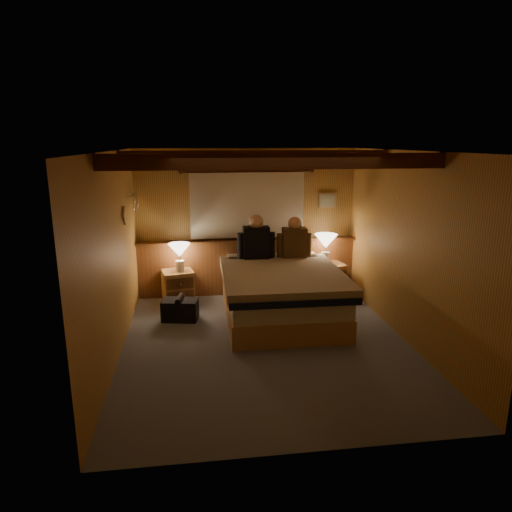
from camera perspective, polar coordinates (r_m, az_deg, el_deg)
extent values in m
plane|color=slate|center=(5.91, 1.31, -10.96)|extent=(4.20, 4.20, 0.00)
plane|color=#E0A054|center=(5.35, 1.45, 12.98)|extent=(4.20, 4.20, 0.00)
plane|color=gold|center=(7.55, -1.14, 4.18)|extent=(3.60, 0.00, 3.60)
plane|color=gold|center=(5.53, -17.39, -0.21)|extent=(0.00, 4.20, 4.20)
plane|color=gold|center=(6.05, 18.45, 0.93)|extent=(0.00, 4.20, 4.20)
plane|color=gold|center=(3.55, 6.76, -7.64)|extent=(3.60, 0.00, 3.60)
cube|color=brown|center=(7.66, -1.06, -1.44)|extent=(3.60, 0.12, 0.90)
cube|color=brown|center=(7.48, -1.02, 1.91)|extent=(3.60, 0.22, 0.04)
cylinder|color=#4F2313|center=(7.37, -1.10, 10.59)|extent=(2.10, 0.05, 0.05)
sphere|color=#4F2313|center=(7.32, -9.43, 10.39)|extent=(0.08, 0.08, 0.08)
sphere|color=#4F2313|center=(7.56, 6.97, 10.58)|extent=(0.08, 0.08, 0.08)
cube|color=silver|center=(7.43, -1.09, 6.36)|extent=(1.85, 0.08, 1.05)
cube|color=#4F2313|center=(4.76, 2.61, 11.74)|extent=(3.60, 0.15, 0.16)
cube|color=#4F2313|center=(6.24, 0.11, 12.33)|extent=(3.60, 0.15, 0.16)
cylinder|color=silver|center=(6.98, -15.13, 7.44)|extent=(0.03, 0.55, 0.03)
torus|color=silver|center=(6.85, -14.96, 6.31)|extent=(0.01, 0.21, 0.21)
torus|color=silver|center=(7.07, -14.74, 6.56)|extent=(0.01, 0.21, 0.21)
cube|color=tan|center=(7.74, 8.91, 6.89)|extent=(0.30, 0.03, 0.25)
cube|color=beige|center=(7.73, 8.94, 6.87)|extent=(0.24, 0.01, 0.19)
cube|color=tan|center=(6.71, 3.09, -6.39)|extent=(1.60, 2.12, 0.31)
cube|color=silver|center=(6.61, 3.12, -4.09)|extent=(1.56, 2.08, 0.25)
cube|color=black|center=(6.32, 3.55, -3.47)|extent=(1.65, 1.70, 0.08)
cube|color=tan|center=(6.42, 3.34, -2.48)|extent=(1.70, 1.91, 0.13)
cube|color=silver|center=(7.28, -1.08, -0.63)|extent=(0.63, 0.36, 0.17)
cube|color=silver|center=(7.40, 5.08, -0.44)|extent=(0.63, 0.36, 0.17)
cube|color=tan|center=(7.41, -9.72, -3.74)|extent=(0.54, 0.51, 0.51)
cube|color=brown|center=(7.19, -9.47, -3.43)|extent=(0.41, 0.11, 0.18)
cube|color=brown|center=(7.26, -9.40, -4.97)|extent=(0.41, 0.11, 0.18)
cylinder|color=silver|center=(7.19, -9.47, -3.43)|extent=(0.04, 0.04, 0.03)
cylinder|color=silver|center=(7.26, -9.40, -4.97)|extent=(0.04, 0.04, 0.03)
cube|color=tan|center=(7.70, 8.96, -2.90)|extent=(0.58, 0.54, 0.54)
cube|color=brown|center=(7.49, 9.76, -2.55)|extent=(0.44, 0.11, 0.19)
cube|color=brown|center=(7.55, 9.69, -4.13)|extent=(0.44, 0.11, 0.19)
cylinder|color=silver|center=(7.49, 9.76, -2.55)|extent=(0.04, 0.04, 0.03)
cylinder|color=silver|center=(7.55, 9.69, -4.13)|extent=(0.04, 0.04, 0.03)
cylinder|color=white|center=(7.29, -9.48, -1.24)|extent=(0.13, 0.13, 0.17)
cylinder|color=silver|center=(7.26, -9.51, -0.37)|extent=(0.02, 0.02, 0.10)
cone|color=#FFE6C6|center=(7.22, -9.56, 0.73)|extent=(0.34, 0.34, 0.21)
cylinder|color=white|center=(7.63, 8.65, -0.20)|extent=(0.15, 0.15, 0.19)
cylinder|color=silver|center=(7.60, 8.69, 0.71)|extent=(0.02, 0.02, 0.10)
cone|color=#FFE6C6|center=(7.57, 8.73, 1.85)|extent=(0.37, 0.37, 0.23)
cube|color=black|center=(7.09, 0.01, 1.59)|extent=(0.40, 0.24, 0.53)
cylinder|color=black|center=(7.07, -1.85, 1.21)|extent=(0.13, 0.13, 0.42)
cylinder|color=black|center=(7.13, 1.86, 1.31)|extent=(0.13, 0.13, 0.42)
sphere|color=tan|center=(7.02, 0.01, 4.27)|extent=(0.23, 0.23, 0.23)
cube|color=#4A361D|center=(7.19, 4.81, 1.59)|extent=(0.38, 0.23, 0.49)
cylinder|color=#4A361D|center=(7.16, 3.09, 1.25)|extent=(0.12, 0.12, 0.39)
cylinder|color=#4A361D|center=(7.24, 6.49, 1.31)|extent=(0.12, 0.12, 0.39)
sphere|color=tan|center=(7.13, 4.86, 4.06)|extent=(0.22, 0.22, 0.22)
cube|color=black|center=(6.70, -9.47, -6.66)|extent=(0.55, 0.38, 0.30)
cylinder|color=black|center=(6.64, -9.53, -5.29)|extent=(0.13, 0.31, 0.08)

